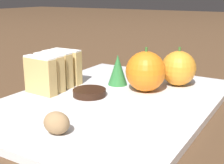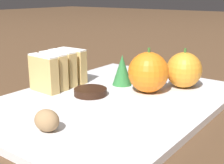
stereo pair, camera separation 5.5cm
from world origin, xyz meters
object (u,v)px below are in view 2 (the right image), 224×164
at_px(walnut, 47,120).
at_px(orange_far, 148,72).
at_px(chocolate_cookie, 90,92).
at_px(orange_near, 184,70).

bearing_deg(walnut, orange_far, 85.03).
distance_m(orange_far, walnut, 0.23).
bearing_deg(chocolate_cookie, orange_far, 47.26).
xyz_separation_m(orange_near, walnut, (-0.06, -0.30, -0.02)).
xyz_separation_m(orange_near, chocolate_cookie, (-0.11, -0.15, -0.03)).
bearing_deg(orange_near, walnut, -101.41).
relative_size(orange_far, walnut, 2.26).
bearing_deg(orange_far, orange_near, 59.43).
height_order(orange_far, chocolate_cookie, orange_far).
height_order(walnut, chocolate_cookie, walnut).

